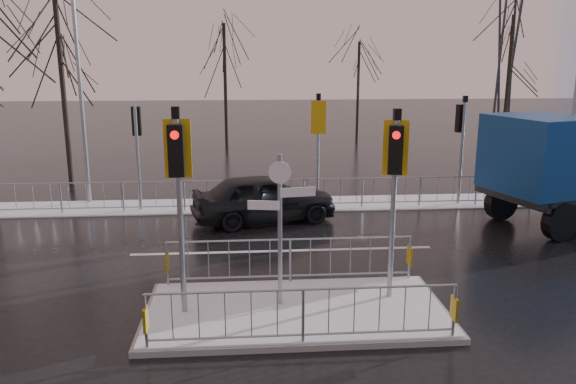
{
  "coord_description": "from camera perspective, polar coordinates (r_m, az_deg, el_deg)",
  "views": [
    {
      "loc": [
        -0.96,
        -10.32,
        4.99
      ],
      "look_at": [
        0.08,
        3.02,
        1.8
      ],
      "focal_mm": 35.0,
      "sensor_mm": 36.0,
      "label": 1
    }
  ],
  "objects": [
    {
      "name": "traffic_island",
      "position": [
        11.35,
        0.74,
        -10.5
      ],
      "size": [
        6.0,
        3.04,
        4.15
      ],
      "color": "slate",
      "rests_on": "ground"
    },
    {
      "name": "car_far_lane",
      "position": [
        17.5,
        -2.45,
        -0.6
      ],
      "size": [
        4.76,
        2.82,
        1.52
      ],
      "primitive_type": "imported",
      "rotation": [
        0.0,
        0.0,
        1.81
      ],
      "color": "black",
      "rests_on": "ground"
    },
    {
      "name": "tree_near_b",
      "position": [
        23.89,
        -22.17,
        12.82
      ],
      "size": [
        4.0,
        4.0,
        7.55
      ],
      "color": "black",
      "rests_on": "ground"
    },
    {
      "name": "snow_verge",
      "position": [
        19.59,
        -1.49,
        -1.3
      ],
      "size": [
        30.0,
        2.0,
        0.04
      ],
      "primitive_type": "cube",
      "color": "white",
      "rests_on": "ground"
    },
    {
      "name": "lane_markings",
      "position": [
        11.21,
        0.96,
        -13.02
      ],
      "size": [
        8.0,
        11.38,
        0.01
      ],
      "color": "silver",
      "rests_on": "ground"
    },
    {
      "name": "far_kerb_fixtures",
      "position": [
        18.88,
        -0.54,
        1.26
      ],
      "size": [
        18.0,
        0.65,
        3.83
      ],
      "color": "gray",
      "rests_on": "ground"
    },
    {
      "name": "street_lamp_left",
      "position": [
        20.57,
        -20.26,
        11.21
      ],
      "size": [
        1.25,
        0.18,
        8.2
      ],
      "color": "gray",
      "rests_on": "ground"
    },
    {
      "name": "ground",
      "position": [
        11.51,
        0.8,
        -12.3
      ],
      "size": [
        120.0,
        120.0,
        0.0
      ],
      "primitive_type": "plane",
      "color": "black",
      "rests_on": "ground"
    },
    {
      "name": "tree_far_a",
      "position": [
        32.34,
        -6.45,
        13.03
      ],
      "size": [
        3.75,
        3.75,
        7.08
      ],
      "color": "black",
      "rests_on": "ground"
    },
    {
      "name": "tree_far_c",
      "position": [
        34.71,
        21.65,
        12.75
      ],
      "size": [
        4.0,
        4.0,
        7.55
      ],
      "color": "black",
      "rests_on": "ground"
    },
    {
      "name": "flatbed_truck",
      "position": [
        18.78,
        26.12,
        2.24
      ],
      "size": [
        7.75,
        4.68,
        3.38
      ],
      "color": "black",
      "rests_on": "ground"
    },
    {
      "name": "tree_far_b",
      "position": [
        35.03,
        7.18,
        11.98
      ],
      "size": [
        3.25,
        3.25,
        6.14
      ],
      "color": "black",
      "rests_on": "ground"
    }
  ]
}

